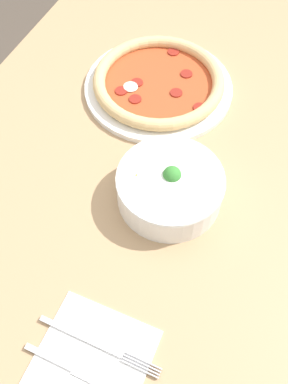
% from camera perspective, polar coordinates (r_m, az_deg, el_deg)
% --- Properties ---
extents(ground_plane, '(8.00, 8.00, 0.00)m').
position_cam_1_polar(ground_plane, '(1.50, 0.80, -11.53)').
color(ground_plane, '#4C4238').
extents(dining_table, '(1.29, 0.81, 0.74)m').
position_cam_1_polar(dining_table, '(0.94, 1.25, 2.87)').
color(dining_table, tan).
rests_on(dining_table, ground_plane).
extents(pizza, '(0.32, 0.32, 0.04)m').
position_cam_1_polar(pizza, '(0.94, 1.95, 14.34)').
color(pizza, white).
rests_on(pizza, dining_table).
extents(bowl, '(0.19, 0.19, 0.08)m').
position_cam_1_polar(bowl, '(0.74, 3.49, 0.76)').
color(bowl, white).
rests_on(bowl, dining_table).
extents(napkin, '(0.16, 0.16, 0.00)m').
position_cam_1_polar(napkin, '(0.67, -7.02, -21.50)').
color(napkin, white).
rests_on(napkin, dining_table).
extents(fork, '(0.02, 0.20, 0.00)m').
position_cam_1_polar(fork, '(0.67, -6.24, -19.54)').
color(fork, silver).
rests_on(fork, napkin).
extents(knife, '(0.02, 0.20, 0.01)m').
position_cam_1_polar(knife, '(0.67, -8.60, -22.64)').
color(knife, silver).
rests_on(knife, napkin).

